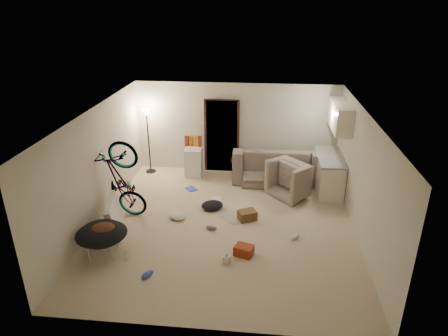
# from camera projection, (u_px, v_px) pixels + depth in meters

# --- Properties ---
(floor) EXTENTS (5.50, 6.00, 0.02)m
(floor) POSITION_uv_depth(u_px,v_px,m) (226.00, 225.00, 8.71)
(floor) COLOR beige
(floor) RESTS_ON ground
(ceiling) EXTENTS (5.50, 6.00, 0.02)m
(ceiling) POSITION_uv_depth(u_px,v_px,m) (226.00, 113.00, 7.72)
(ceiling) COLOR white
(ceiling) RESTS_ON wall_back
(wall_back) EXTENTS (5.50, 0.02, 2.50)m
(wall_back) POSITION_uv_depth(u_px,v_px,m) (236.00, 128.00, 10.97)
(wall_back) COLOR beige
(wall_back) RESTS_ON floor
(wall_front) EXTENTS (5.50, 0.02, 2.50)m
(wall_front) POSITION_uv_depth(u_px,v_px,m) (204.00, 261.00, 5.47)
(wall_front) COLOR beige
(wall_front) RESTS_ON floor
(wall_left) EXTENTS (0.02, 6.00, 2.50)m
(wall_left) POSITION_uv_depth(u_px,v_px,m) (97.00, 167.00, 8.47)
(wall_left) COLOR beige
(wall_left) RESTS_ON floor
(wall_right) EXTENTS (0.02, 6.00, 2.50)m
(wall_right) POSITION_uv_depth(u_px,v_px,m) (363.00, 178.00, 7.96)
(wall_right) COLOR beige
(wall_right) RESTS_ON floor
(doorway) EXTENTS (0.85, 0.10, 2.04)m
(doorway) POSITION_uv_depth(u_px,v_px,m) (222.00, 136.00, 11.06)
(doorway) COLOR black
(doorway) RESTS_ON floor
(door_trim) EXTENTS (0.97, 0.04, 2.10)m
(door_trim) POSITION_uv_depth(u_px,v_px,m) (222.00, 137.00, 11.03)
(door_trim) COLOR #381D13
(door_trim) RESTS_ON floor
(floor_lamp) EXTENTS (0.28, 0.28, 1.81)m
(floor_lamp) POSITION_uv_depth(u_px,v_px,m) (148.00, 128.00, 10.84)
(floor_lamp) COLOR black
(floor_lamp) RESTS_ON floor
(kitchen_counter) EXTENTS (0.60, 1.50, 0.88)m
(kitchen_counter) POSITION_uv_depth(u_px,v_px,m) (328.00, 174.00, 10.14)
(kitchen_counter) COLOR white
(kitchen_counter) RESTS_ON floor
(counter_top) EXTENTS (0.64, 1.54, 0.04)m
(counter_top) POSITION_uv_depth(u_px,v_px,m) (330.00, 157.00, 9.96)
(counter_top) COLOR gray
(counter_top) RESTS_ON kitchen_counter
(kitchen_uppers) EXTENTS (0.38, 1.40, 0.65)m
(kitchen_uppers) POSITION_uv_depth(u_px,v_px,m) (340.00, 116.00, 9.53)
(kitchen_uppers) COLOR white
(kitchen_uppers) RESTS_ON wall_right
(sofa) EXTENTS (2.32, 0.96, 0.67)m
(sofa) POSITION_uv_depth(u_px,v_px,m) (276.00, 168.00, 10.71)
(sofa) COLOR #384038
(sofa) RESTS_ON floor
(armchair) EXTENTS (1.35, 1.36, 0.66)m
(armchair) POSITION_uv_depth(u_px,v_px,m) (297.00, 181.00, 10.00)
(armchair) COLOR #384038
(armchair) RESTS_ON floor
(bicycle) EXTENTS (1.99, 1.02, 1.11)m
(bicycle) POSITION_uv_depth(u_px,v_px,m) (123.00, 197.00, 8.82)
(bicycle) COLOR black
(bicycle) RESTS_ON floor
(book_asset) EXTENTS (0.25, 0.23, 0.02)m
(book_asset) POSITION_uv_depth(u_px,v_px,m) (125.00, 260.00, 7.51)
(book_asset) COLOR #993317
(book_asset) RESTS_ON floor
(mini_fridge) EXTENTS (0.47, 0.47, 0.78)m
(mini_fridge) POSITION_uv_depth(u_px,v_px,m) (194.00, 162.00, 10.99)
(mini_fridge) COLOR white
(mini_fridge) RESTS_ON floor
(snack_box_0) EXTENTS (0.11, 0.08, 0.30)m
(snack_box_0) POSITION_uv_depth(u_px,v_px,m) (187.00, 141.00, 10.77)
(snack_box_0) COLOR #993317
(snack_box_0) RESTS_ON mini_fridge
(snack_box_1) EXTENTS (0.11, 0.08, 0.30)m
(snack_box_1) POSITION_uv_depth(u_px,v_px,m) (191.00, 141.00, 10.76)
(snack_box_1) COLOR #B66416
(snack_box_1) RESTS_ON mini_fridge
(snack_box_2) EXTENTS (0.12, 0.10, 0.30)m
(snack_box_2) POSITION_uv_depth(u_px,v_px,m) (196.00, 141.00, 10.75)
(snack_box_2) COLOR yellow
(snack_box_2) RESTS_ON mini_fridge
(snack_box_3) EXTENTS (0.10, 0.07, 0.30)m
(snack_box_3) POSITION_uv_depth(u_px,v_px,m) (200.00, 141.00, 10.73)
(snack_box_3) COLOR #993317
(snack_box_3) RESTS_ON mini_fridge
(saucer_chair) EXTENTS (0.96, 0.96, 0.68)m
(saucer_chair) POSITION_uv_depth(u_px,v_px,m) (102.00, 238.00, 7.51)
(saucer_chair) COLOR silver
(saucer_chair) RESTS_ON floor
(hoodie) EXTENTS (0.59, 0.55, 0.22)m
(hoodie) POSITION_uv_depth(u_px,v_px,m) (103.00, 230.00, 7.40)
(hoodie) COLOR #4C291A
(hoodie) RESTS_ON saucer_chair
(sofa_drape) EXTENTS (0.63, 0.54, 0.28)m
(sofa_drape) POSITION_uv_depth(u_px,v_px,m) (241.00, 160.00, 10.72)
(sofa_drape) COLOR black
(sofa_drape) RESTS_ON sofa
(tv_box) EXTENTS (0.52, 1.09, 0.71)m
(tv_box) POSITION_uv_depth(u_px,v_px,m) (115.00, 216.00, 8.36)
(tv_box) COLOR silver
(tv_box) RESTS_ON floor
(drink_case_a) EXTENTS (0.47, 0.42, 0.22)m
(drink_case_a) POSITION_uv_depth(u_px,v_px,m) (247.00, 215.00, 8.86)
(drink_case_a) COLOR brown
(drink_case_a) RESTS_ON floor
(drink_case_b) EXTENTS (0.41, 0.35, 0.20)m
(drink_case_b) POSITION_uv_depth(u_px,v_px,m) (244.00, 250.00, 7.65)
(drink_case_b) COLOR #993317
(drink_case_b) RESTS_ON floor
(juicer) EXTENTS (0.15, 0.15, 0.22)m
(juicer) POSITION_uv_depth(u_px,v_px,m) (227.00, 259.00, 7.43)
(juicer) COLOR beige
(juicer) RESTS_ON floor
(newspaper) EXTENTS (0.70, 0.70, 0.01)m
(newspaper) POSITION_uv_depth(u_px,v_px,m) (233.00, 217.00, 9.00)
(newspaper) COLOR #B0A9A2
(newspaper) RESTS_ON floor
(book_blue) EXTENTS (0.35, 0.35, 0.03)m
(book_blue) POSITION_uv_depth(u_px,v_px,m) (191.00, 189.00, 10.30)
(book_blue) COLOR #334DB9
(book_blue) RESTS_ON floor
(book_white) EXTENTS (0.23, 0.30, 0.03)m
(book_white) POSITION_uv_depth(u_px,v_px,m) (216.00, 199.00, 9.77)
(book_white) COLOR silver
(book_white) RESTS_ON floor
(shoe_2) EXTENTS (0.24, 0.28, 0.10)m
(shoe_2) POSITION_uv_depth(u_px,v_px,m) (147.00, 274.00, 7.07)
(shoe_2) COLOR #334DB9
(shoe_2) RESTS_ON floor
(shoe_3) EXTENTS (0.27, 0.15, 0.09)m
(shoe_3) POSITION_uv_depth(u_px,v_px,m) (211.00, 228.00, 8.51)
(shoe_3) COLOR slate
(shoe_3) RESTS_ON floor
(shoe_4) EXTENTS (0.24, 0.27, 0.09)m
(shoe_4) POSITION_uv_depth(u_px,v_px,m) (295.00, 236.00, 8.20)
(shoe_4) COLOR white
(shoe_4) RESTS_ON floor
(clothes_lump_a) EXTENTS (0.64, 0.60, 0.16)m
(clothes_lump_a) POSITION_uv_depth(u_px,v_px,m) (212.00, 205.00, 9.35)
(clothes_lump_a) COLOR black
(clothes_lump_a) RESTS_ON floor
(clothes_lump_c) EXTENTS (0.49, 0.47, 0.12)m
(clothes_lump_c) POSITION_uv_depth(u_px,v_px,m) (177.00, 216.00, 8.94)
(clothes_lump_c) COLOR silver
(clothes_lump_c) RESTS_ON floor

